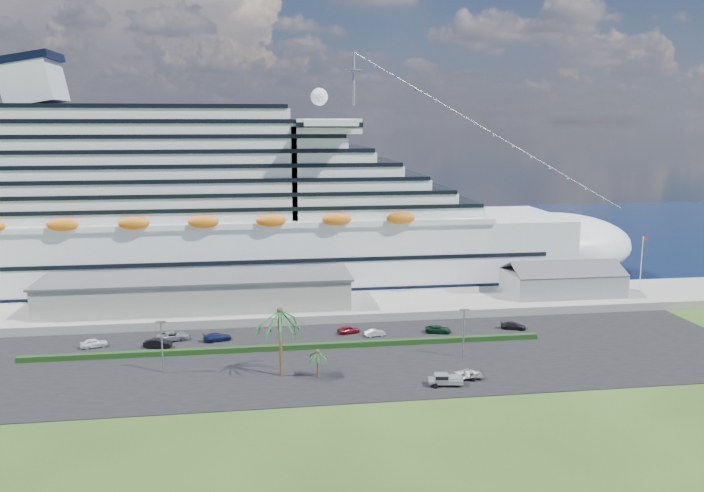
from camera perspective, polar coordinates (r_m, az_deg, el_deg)
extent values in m
plane|color=#274416|center=(104.25, -0.21, -11.29)|extent=(420.00, 420.00, 0.00)
cube|color=black|center=(114.45, -0.98, -9.25)|extent=(140.00, 38.00, 0.12)
cube|color=gray|center=(141.71, -2.46, -5.04)|extent=(240.00, 20.00, 1.80)
cube|color=black|center=(229.64, -4.71, 0.64)|extent=(420.00, 160.00, 0.02)
cube|color=silver|center=(163.00, -10.35, -0.61)|extent=(160.00, 30.00, 16.00)
ellipsoid|color=silver|center=(178.66, 16.22, 0.09)|extent=(40.00, 30.00, 16.00)
cube|color=black|center=(164.40, -10.27, -2.94)|extent=(164.00, 30.60, 2.40)
cube|color=silver|center=(161.33, -14.89, 6.84)|extent=(128.00, 26.00, 24.80)
cube|color=silver|center=(160.85, -2.43, 9.94)|extent=(14.00, 38.00, 3.20)
cube|color=silver|center=(166.89, -24.99, 12.32)|extent=(11.58, 14.00, 11.58)
cylinder|color=gray|center=(162.02, 0.15, 13.70)|extent=(0.70, 0.70, 12.00)
ellipsoid|color=orange|center=(146.06, -12.26, 1.97)|extent=(90.00, 2.40, 2.60)
ellipsoid|color=orange|center=(177.33, -11.56, 3.42)|extent=(90.00, 2.40, 2.60)
cube|color=black|center=(162.86, -10.36, -0.34)|extent=(144.00, 30.40, 0.90)
cube|color=gray|center=(140.57, -12.69, -3.78)|extent=(60.00, 14.00, 6.00)
cube|color=#4C4C54|center=(139.86, -12.74, -2.54)|extent=(61.00, 15.00, 0.40)
cube|color=gray|center=(154.75, 17.09, -2.92)|extent=(24.00, 12.00, 4.80)
cube|color=#4C4C54|center=(151.35, 17.64, -1.85)|extent=(24.00, 6.31, 2.74)
cube|color=#4C4C54|center=(156.65, 16.69, -1.40)|extent=(24.00, 6.31, 2.74)
cylinder|color=silver|center=(162.46, 22.91, -1.37)|extent=(0.16, 0.16, 12.00)
cube|color=red|center=(161.76, 23.20, 0.58)|extent=(1.00, 0.04, 0.70)
cube|color=black|center=(118.34, -5.18, -8.37)|extent=(88.00, 1.10, 0.90)
cylinder|color=gray|center=(110.47, -15.50, -8.14)|extent=(0.24, 0.24, 8.00)
cube|color=gray|center=(109.27, -15.61, -6.10)|extent=(1.60, 0.35, 0.35)
cylinder|color=gray|center=(114.49, 9.26, -7.24)|extent=(0.24, 0.24, 8.00)
cube|color=gray|center=(113.33, 9.32, -5.26)|extent=(1.60, 0.35, 0.35)
cylinder|color=#47301E|center=(105.40, -5.96, -8.07)|extent=(0.54, 0.54, 10.50)
sphere|color=#47301E|center=(103.88, -6.02, -5.32)|extent=(0.98, 0.98, 0.98)
cylinder|color=#47301E|center=(105.35, -2.86, -9.85)|extent=(0.35, 0.35, 4.20)
sphere|color=#47301E|center=(104.64, -2.87, -8.77)|extent=(0.73, 0.73, 0.73)
imported|color=white|center=(126.94, -20.66, -7.56)|extent=(4.84, 3.08, 1.54)
imported|color=black|center=(123.34, -15.83, -7.79)|extent=(4.98, 2.48, 1.57)
imported|color=gray|center=(126.69, -14.66, -7.25)|extent=(6.03, 3.66, 1.56)
imported|color=#161F4D|center=(124.69, -11.15, -7.41)|extent=(5.32, 3.23, 1.44)
imported|color=maroon|center=(126.53, -0.29, -6.96)|extent=(4.45, 2.82, 1.41)
imported|color=silver|center=(125.00, 1.94, -7.23)|extent=(3.92, 1.99, 1.23)
imported|color=black|center=(127.83, 7.16, -6.88)|extent=(5.15, 3.34, 1.32)
imported|color=black|center=(132.47, 13.26, -6.46)|extent=(5.05, 3.62, 1.36)
cylinder|color=black|center=(102.45, 6.94, -11.47)|extent=(0.78, 0.38, 0.74)
cylinder|color=black|center=(104.03, 6.68, -11.12)|extent=(0.78, 0.38, 0.74)
cylinder|color=black|center=(103.31, 8.71, -11.33)|extent=(0.78, 0.38, 0.74)
cylinder|color=black|center=(104.88, 8.43, -10.98)|extent=(0.78, 0.38, 0.74)
cube|color=#B5B7BD|center=(103.57, 7.77, -11.05)|extent=(5.25, 2.64, 0.65)
cube|color=#B5B7BD|center=(103.80, 8.51, -10.80)|extent=(2.49, 2.15, 0.51)
cube|color=#B5B7BD|center=(103.17, 7.43, -10.74)|extent=(2.30, 2.07, 0.88)
cube|color=black|center=(103.14, 7.43, -10.69)|extent=(2.12, 2.09, 0.51)
cube|color=#B5B7BD|center=(102.96, 6.61, -11.04)|extent=(1.11, 1.88, 0.33)
cube|color=gray|center=(106.39, 9.74, -10.63)|extent=(4.24, 1.69, 0.11)
cylinder|color=gray|center=(105.84, 8.74, -10.71)|extent=(2.01, 0.14, 0.07)
cylinder|color=black|center=(105.84, 10.07, -10.87)|extent=(0.59, 0.22, 0.58)
cylinder|color=black|center=(107.30, 9.79, -10.57)|extent=(0.59, 0.22, 0.58)
imported|color=silver|center=(106.20, 9.75, -10.36)|extent=(4.73, 3.46, 0.96)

